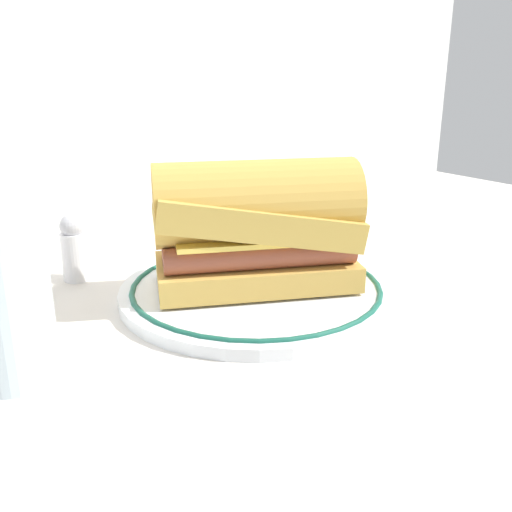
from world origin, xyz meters
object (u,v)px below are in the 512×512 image
at_px(plate, 256,289).
at_px(salt_shaker, 74,248).
at_px(drinking_glass, 10,318).
at_px(sausage_sandwich, 256,224).

height_order(plate, salt_shaker, salt_shaker).
bearing_deg(drinking_glass, salt_shaker, 59.79).
xyz_separation_m(plate, salt_shaker, (-0.14, 0.16, 0.03)).
relative_size(plate, salt_shaker, 3.72).
bearing_deg(sausage_sandwich, plate, 104.11).
bearing_deg(salt_shaker, sausage_sandwich, -48.66).
bearing_deg(plate, sausage_sandwich, -99.46).
bearing_deg(salt_shaker, plate, -48.66).
bearing_deg(drinking_glass, sausage_sandwich, 6.54).
relative_size(sausage_sandwich, drinking_glass, 1.92).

